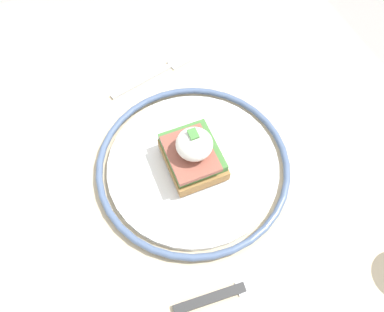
# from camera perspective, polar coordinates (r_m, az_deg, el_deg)

# --- Properties ---
(ground_plane) EXTENTS (6.00, 6.00, 0.00)m
(ground_plane) POSITION_cam_1_polar(r_m,az_deg,el_deg) (1.28, -0.13, -17.14)
(ground_plane) COLOR #9E9993
(dining_table) EXTENTS (0.94, 0.78, 0.75)m
(dining_table) POSITION_cam_1_polar(r_m,az_deg,el_deg) (0.68, -0.23, -5.82)
(dining_table) COLOR #C6B28E
(dining_table) RESTS_ON ground_plane
(plate) EXTENTS (0.29, 0.29, 0.02)m
(plate) POSITION_cam_1_polar(r_m,az_deg,el_deg) (0.55, 0.00, -1.38)
(plate) COLOR white
(plate) RESTS_ON dining_table
(sandwich) EXTENTS (0.09, 0.08, 0.08)m
(sandwich) POSITION_cam_1_polar(r_m,az_deg,el_deg) (0.52, 0.01, 0.41)
(sandwich) COLOR #9E703D
(sandwich) RESTS_ON plate
(fork) EXTENTS (0.05, 0.15, 0.00)m
(fork) POSITION_cam_1_polar(r_m,az_deg,el_deg) (0.67, -5.66, 12.32)
(fork) COLOR silver
(fork) RESTS_ON dining_table
(knife) EXTENTS (0.03, 0.19, 0.01)m
(knife) POSITION_cam_1_polar(r_m,az_deg,el_deg) (0.50, 6.67, -19.61)
(knife) COLOR #2D2D2D
(knife) RESTS_ON dining_table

